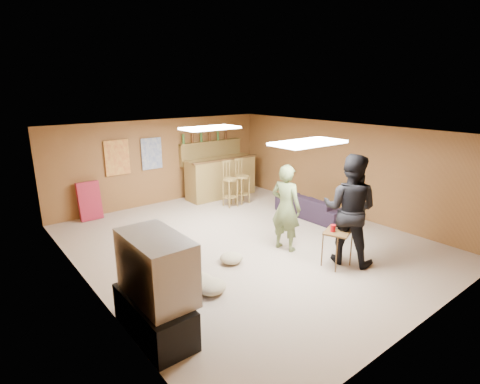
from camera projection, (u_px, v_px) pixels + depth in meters
ground at (246, 242)px, 7.50m from camera, size 7.00×7.00×0.00m
ceiling at (247, 132)px, 6.90m from camera, size 6.00×7.00×0.02m
wall_back at (162, 162)px, 9.84m from camera, size 6.00×0.02×2.20m
wall_front at (428, 249)px, 4.56m from camera, size 6.00×0.02×2.20m
wall_left at (86, 224)px, 5.41m from camera, size 0.02×7.00×2.20m
wall_right at (343, 169)px, 8.99m from camera, size 0.02×7.00×2.20m
tv_stand at (154, 316)px, 4.67m from camera, size 0.55×1.30×0.50m
dvd_box at (170, 316)px, 4.83m from camera, size 0.35×0.50×0.08m
tv_body at (156, 267)px, 4.54m from camera, size 0.60×1.10×0.80m
tv_screen at (179, 260)px, 4.72m from camera, size 0.02×0.95×0.65m
bar_counter at (221, 177)px, 10.47m from camera, size 2.00×0.60×1.10m
bar_lip at (226, 159)px, 10.13m from camera, size 2.10×0.12×0.05m
bar_shelf at (211, 142)px, 10.55m from camera, size 2.00×0.18×0.05m
bar_backing at (211, 152)px, 10.65m from camera, size 2.00×0.14×0.60m
poster_left at (117, 158)px, 9.02m from camera, size 0.60×0.03×0.85m
poster_right at (152, 154)px, 9.56m from camera, size 0.55×0.03×0.80m
folding_chair_stack at (89, 201)px, 8.67m from camera, size 0.50×0.26×0.91m
ceiling_panel_front at (308, 143)px, 5.78m from camera, size 1.20×0.60×0.04m
ceiling_panel_back at (210, 128)px, 7.81m from camera, size 1.20×0.60×0.04m
person_olive at (286, 208)px, 6.97m from camera, size 0.54×0.68×1.65m
person_black at (349, 209)px, 6.43m from camera, size 1.06×1.16×1.94m
sofa at (312, 206)px, 8.91m from camera, size 0.73×1.82×0.53m
tray_table at (337, 248)px, 6.43m from camera, size 0.62×0.56×0.65m
cup_red_near at (333, 228)px, 6.29m from camera, size 0.10×0.10×0.12m
cup_red_far at (346, 227)px, 6.33m from camera, size 0.10×0.10×0.12m
cup_blue at (338, 224)px, 6.53m from camera, size 0.08×0.08×0.10m
bar_stool_left at (230, 183)px, 9.58m from camera, size 0.48×0.48×1.23m
bar_stool_right at (242, 182)px, 9.86m from camera, size 0.47×0.47×1.17m
cushion_near_tv at (195, 282)px, 5.70m from camera, size 0.61×0.61×0.26m
cushion_mid at (231, 258)px, 6.60m from camera, size 0.50×0.50×0.18m
cushion_far at (211, 286)px, 5.64m from camera, size 0.57×0.57×0.20m
bottle_row at (205, 137)px, 10.37m from camera, size 1.48×0.08×0.26m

